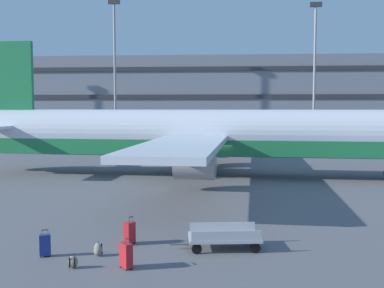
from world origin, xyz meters
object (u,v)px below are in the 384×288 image
airliner (207,136)px  suitcase_teal (45,245)px  backpack_small (73,262)px  backpack_black (98,250)px  baggage_cart (224,237)px  suitcase_upright (129,233)px  suitcase_red (126,255)px

airliner → suitcase_teal: 19.93m
backpack_small → backpack_black: (0.45, 1.23, 0.02)m
suitcase_teal → baggage_cart: bearing=12.1°
suitcase_teal → suitcase_upright: (2.61, 1.63, 0.03)m
suitcase_teal → airliner: bearing=75.9°
suitcase_upright → baggage_cart: size_ratio=0.32×
suitcase_red → suitcase_upright: (-0.44, 2.59, 0.00)m
suitcase_upright → backpack_small: bearing=-115.1°
airliner → suitcase_red: bearing=-95.0°
baggage_cart → backpack_small: bearing=-153.7°
suitcase_red → airliner: bearing=85.0°
airliner → suitcase_upright: 17.87m
airliner → suitcase_upright: airliner is taller
suitcase_red → backpack_small: (-1.70, -0.10, -0.24)m
suitcase_red → backpack_small: 1.72m
backpack_black → baggage_cart: 4.53m
backpack_small → suitcase_red: bearing=3.2°
airliner → suitcase_upright: size_ratio=37.29×
suitcase_red → baggage_cart: size_ratio=0.28×
backpack_small → baggage_cart: 5.39m
suitcase_teal → baggage_cart: suitcase_teal is taller
suitcase_upright → backpack_black: bearing=-118.9°
airliner → baggage_cart: 18.08m
suitcase_red → backpack_black: size_ratio=1.86×
airliner → suitcase_teal: (-4.81, -19.16, -2.64)m
airliner → baggage_cart: size_ratio=11.82×
backpack_black → airliner: bearing=81.0°
airliner → suitcase_red: size_ratio=41.55×
backpack_black → baggage_cart: bearing=14.9°
suitcase_upright → baggage_cart: suitcase_upright is taller
suitcase_red → suitcase_teal: bearing=162.4°
baggage_cart → suitcase_upright: bearing=175.2°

